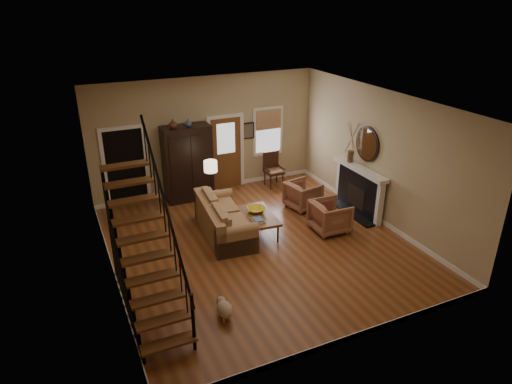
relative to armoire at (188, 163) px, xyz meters
name	(u,v)px	position (x,y,z in m)	size (l,w,h in m)	color
room	(214,162)	(0.29, -1.39, 0.46)	(7.00, 7.33, 3.30)	brown
staircase	(144,233)	(-2.08, -4.45, 0.55)	(0.94, 2.80, 3.20)	brown
fireplace	(360,185)	(3.83, -2.65, -0.31)	(0.33, 1.95, 2.30)	black
armoire	(188,163)	(0.00, 0.00, 0.00)	(1.30, 0.60, 2.10)	black
vase_a	(173,124)	(-0.35, -0.10, 1.17)	(0.24, 0.24, 0.25)	#4C2619
vase_b	(188,123)	(0.05, -0.10, 1.16)	(0.20, 0.20, 0.21)	#334C60
sofa	(224,219)	(0.15, -2.36, -0.64)	(0.96, 2.23, 0.83)	#9B7146
coffee_table	(257,224)	(0.88, -2.64, -0.80)	(0.76, 1.31, 0.50)	brown
bowl	(256,210)	(0.93, -2.49, -0.49)	(0.45, 0.45, 0.11)	gold
books	(258,220)	(0.76, -2.94, -0.52)	(0.24, 0.33, 0.06)	beige
armchair_left	(330,216)	(2.54, -3.25, -0.67)	(0.82, 0.84, 0.77)	brown
armchair_right	(303,195)	(2.60, -1.85, -0.68)	(0.79, 0.81, 0.74)	brown
floor_lamp	(211,188)	(0.25, -1.20, -0.31)	(0.34, 0.34, 1.47)	black
side_chair	(274,170)	(2.55, -0.20, -0.54)	(0.54, 0.54, 1.02)	#351C10
dog	(225,310)	(-0.95, -5.23, -0.88)	(0.27, 0.46, 0.33)	#D7B392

